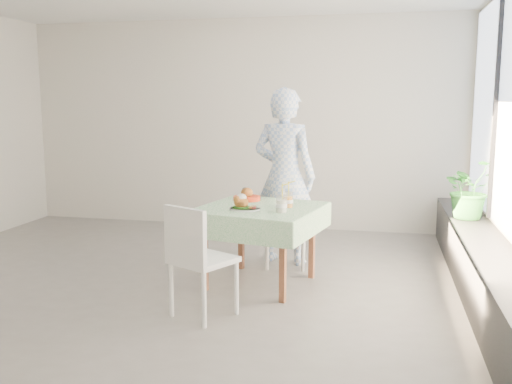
% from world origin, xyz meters
% --- Properties ---
extents(floor, '(6.00, 6.00, 0.00)m').
position_xyz_m(floor, '(0.00, 0.00, 0.00)').
color(floor, '#63605E').
rests_on(floor, ground).
extents(wall_back, '(6.00, 0.02, 2.80)m').
position_xyz_m(wall_back, '(0.00, 2.50, 1.40)').
color(wall_back, beige).
rests_on(wall_back, ground).
extents(wall_front, '(6.00, 0.02, 2.80)m').
position_xyz_m(wall_front, '(0.00, -2.50, 1.40)').
color(wall_front, beige).
rests_on(wall_front, ground).
extents(window_ledge, '(0.40, 4.80, 0.50)m').
position_xyz_m(window_ledge, '(2.80, 0.00, 0.25)').
color(window_ledge, black).
rests_on(window_ledge, ground).
extents(cafe_table, '(1.23, 1.23, 0.74)m').
position_xyz_m(cafe_table, '(0.81, 0.03, 0.46)').
color(cafe_table, brown).
rests_on(cafe_table, ground).
extents(chair_far, '(0.47, 0.47, 0.90)m').
position_xyz_m(chair_far, '(0.94, 0.70, 0.28)').
color(chair_far, white).
rests_on(chair_far, ground).
extents(chair_near, '(0.58, 0.58, 0.91)m').
position_xyz_m(chair_near, '(0.53, -0.87, 0.28)').
color(chair_near, white).
rests_on(chair_near, ground).
extents(diner, '(0.75, 0.57, 1.85)m').
position_xyz_m(diner, '(0.90, 0.82, 0.92)').
color(diner, '#88A8DA').
rests_on(diner, ground).
extents(main_dish, '(0.28, 0.28, 0.15)m').
position_xyz_m(main_dish, '(0.69, -0.16, 0.79)').
color(main_dish, white).
rests_on(main_dish, cafe_table).
extents(juice_cup_orange, '(0.10, 0.10, 0.29)m').
position_xyz_m(juice_cup_orange, '(1.06, 0.04, 0.81)').
color(juice_cup_orange, white).
rests_on(juice_cup_orange, cafe_table).
extents(juice_cup_lemonade, '(0.11, 0.11, 0.30)m').
position_xyz_m(juice_cup_lemonade, '(1.04, -0.20, 0.81)').
color(juice_cup_lemonade, white).
rests_on(juice_cup_lemonade, cafe_table).
extents(second_dish, '(0.27, 0.27, 0.13)m').
position_xyz_m(second_dish, '(0.61, 0.33, 0.78)').
color(second_dish, red).
rests_on(second_dish, cafe_table).
extents(potted_plant, '(0.72, 0.69, 0.62)m').
position_xyz_m(potted_plant, '(2.79, 1.12, 0.81)').
color(potted_plant, '#2F7C29').
rests_on(potted_plant, window_ledge).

